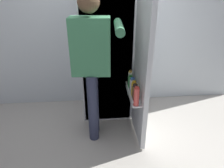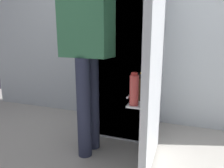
% 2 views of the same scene
% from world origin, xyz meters
% --- Properties ---
extents(ground_plane, '(5.83, 5.83, 0.00)m').
position_xyz_m(ground_plane, '(0.00, 0.00, 0.00)').
color(ground_plane, '#B7B2A8').
extents(kitchen_wall, '(4.40, 0.10, 2.58)m').
position_xyz_m(kitchen_wall, '(0.00, 0.89, 1.29)').
color(kitchen_wall, silver).
rests_on(kitchen_wall, ground_plane).
extents(refrigerator, '(0.73, 1.24, 1.82)m').
position_xyz_m(refrigerator, '(0.03, 0.49, 0.91)').
color(refrigerator, silver).
rests_on(refrigerator, ground_plane).
extents(person, '(0.55, 0.77, 1.73)m').
position_xyz_m(person, '(-0.18, -0.04, 1.05)').
color(person, '#2D334C').
rests_on(person, ground_plane).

